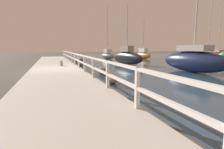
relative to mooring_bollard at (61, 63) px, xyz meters
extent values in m
plane|color=#4C473D|center=(-0.47, -1.67, -0.46)|extent=(120.00, 120.00, 0.00)
cube|color=beige|center=(-0.47, -1.67, -0.35)|extent=(3.41, 36.00, 0.23)
cube|color=white|center=(1.14, -10.92, 0.26)|extent=(0.10, 0.10, 0.99)
cube|color=white|center=(1.14, -8.61, 0.26)|extent=(0.10, 0.10, 0.99)
cube|color=white|center=(1.14, -6.30, 0.26)|extent=(0.10, 0.10, 0.99)
cube|color=white|center=(1.14, -3.98, 0.26)|extent=(0.10, 0.10, 0.99)
cube|color=white|center=(1.14, -1.67, 0.26)|extent=(0.10, 0.10, 0.99)
cube|color=white|center=(1.14, 0.65, 0.26)|extent=(0.10, 0.10, 0.99)
cube|color=white|center=(1.14, 2.96, 0.26)|extent=(0.10, 0.10, 0.99)
cube|color=white|center=(1.14, 5.28, 0.26)|extent=(0.10, 0.10, 0.99)
cube|color=white|center=(1.14, 7.59, 0.26)|extent=(0.10, 0.10, 0.99)
cube|color=white|center=(1.14, 9.90, 0.26)|extent=(0.10, 0.10, 0.99)
cube|color=white|center=(1.14, 12.22, 0.26)|extent=(0.10, 0.10, 0.99)
cube|color=white|center=(1.14, 14.53, 0.26)|extent=(0.10, 0.10, 0.99)
cube|color=white|center=(1.14, -1.67, 0.72)|extent=(0.09, 32.50, 0.08)
cube|color=white|center=(1.14, -1.67, 0.26)|extent=(0.09, 32.50, 0.08)
ellipsoid|color=gray|center=(1.85, 2.18, -0.26)|extent=(0.54, 0.49, 0.41)
ellipsoid|color=gray|center=(1.90, -7.00, -0.29)|extent=(0.45, 0.41, 0.34)
ellipsoid|color=#666056|center=(2.28, -4.14, -0.31)|extent=(0.39, 0.35, 0.29)
ellipsoid|color=gray|center=(2.41, -3.36, -0.27)|extent=(0.51, 0.46, 0.38)
ellipsoid|color=gray|center=(2.11, 6.56, -0.31)|extent=(0.40, 0.36, 0.30)
ellipsoid|color=#666056|center=(2.55, 5.86, -0.22)|extent=(0.64, 0.58, 0.48)
cylinder|color=gray|center=(0.00, 0.00, -0.07)|extent=(0.22, 0.22, 0.33)
sphere|color=gray|center=(0.00, 0.00, 0.14)|extent=(0.20, 0.20, 0.20)
ellipsoid|color=orange|center=(12.73, 9.53, 0.03)|extent=(1.23, 3.82, 0.98)
cube|color=silver|center=(12.73, 9.53, 0.83)|extent=(0.79, 1.70, 0.61)
cylinder|color=silver|center=(12.73, 9.53, 2.95)|extent=(0.09, 0.09, 4.85)
ellipsoid|color=#192347|center=(8.51, -5.03, 0.27)|extent=(2.20, 5.34, 1.44)
cube|color=beige|center=(8.51, -5.03, 1.19)|extent=(1.35, 2.29, 0.40)
cylinder|color=silver|center=(8.51, -5.03, 2.94)|extent=(0.09, 0.09, 3.89)
ellipsoid|color=white|center=(19.16, 3.48, 0.11)|extent=(1.50, 3.23, 1.12)
cube|color=beige|center=(19.16, 3.48, 0.94)|extent=(0.88, 1.37, 0.55)
cylinder|color=silver|center=(19.16, 3.48, 4.09)|extent=(0.09, 0.09, 6.84)
ellipsoid|color=gray|center=(7.31, 10.57, 0.00)|extent=(1.86, 3.47, 0.91)
cube|color=silver|center=(7.31, 10.57, 0.74)|extent=(1.07, 1.23, 0.57)
cylinder|color=silver|center=(7.31, 10.57, 3.89)|extent=(0.09, 0.09, 6.86)
ellipsoid|color=black|center=(6.54, 1.81, 0.18)|extent=(1.66, 5.48, 1.27)
cube|color=#9E937F|center=(6.54, 1.81, 1.12)|extent=(0.87, 1.57, 0.60)
cylinder|color=silver|center=(6.54, 1.81, 3.09)|extent=(0.09, 0.09, 4.54)
ellipsoid|color=red|center=(23.78, 5.84, 0.04)|extent=(1.55, 3.69, 0.98)
cube|color=#9E937F|center=(23.78, 5.84, 0.71)|extent=(1.04, 1.43, 0.36)
cylinder|color=silver|center=(23.78, 5.84, 3.82)|extent=(0.09, 0.09, 6.59)
camera|label=1|loc=(-0.77, -14.55, 1.21)|focal=28.00mm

